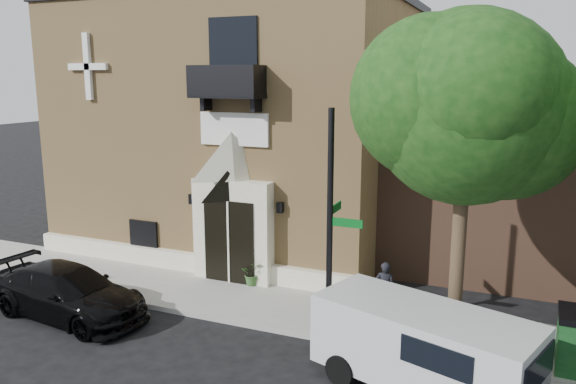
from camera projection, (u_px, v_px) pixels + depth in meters
name	position (u px, v px, depth m)	size (l,w,h in m)	color
ground	(218.00, 323.00, 15.04)	(120.00, 120.00, 0.00)	black
sidewalk	(275.00, 305.00, 16.00)	(42.00, 3.00, 0.15)	gray
church	(250.00, 123.00, 22.42)	(12.20, 11.01, 9.30)	tan
street_tree_left	(468.00, 106.00, 11.87)	(4.97, 4.38, 7.77)	#38281C
black_sedan	(68.00, 292.00, 15.30)	(1.96, 4.83, 1.40)	black
cargo_van	(431.00, 350.00, 11.39)	(4.83, 3.12, 1.84)	silver
street_sign	(331.00, 224.00, 13.55)	(0.89, 0.89, 5.62)	black
fire_hydrant	(393.00, 328.00, 13.55)	(0.42, 0.33, 0.73)	#B12D07
planter	(253.00, 273.00, 17.30)	(0.68, 0.59, 0.75)	#355C29
pedestrian_near	(385.00, 289.00, 15.02)	(0.55, 0.36, 1.49)	black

